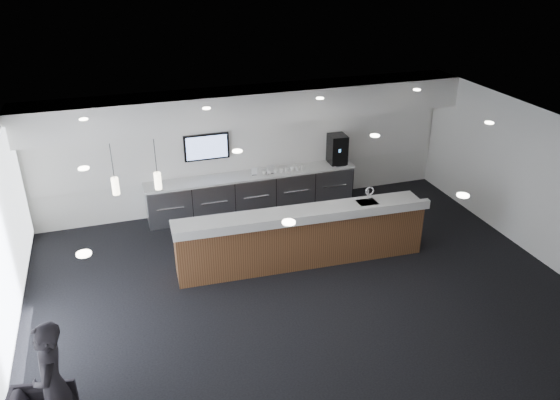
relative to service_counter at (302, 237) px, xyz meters
name	(u,v)px	position (x,y,z in m)	size (l,w,h in m)	color
ground	(305,293)	(-0.31, -1.08, -0.58)	(10.00, 10.00, 0.00)	black
ceiling	(309,141)	(-0.31, -1.08, 2.42)	(10.00, 8.00, 0.02)	black
back_wall	(248,147)	(-0.31, 2.92, 0.92)	(10.00, 0.02, 3.00)	silver
right_wall	(540,186)	(4.69, -1.08, 0.92)	(0.02, 8.00, 3.00)	silver
soffit_bulkhead	(252,105)	(-0.31, 2.47, 2.07)	(10.00, 0.90, 0.70)	white
alcove_panel	(248,144)	(-0.31, 2.89, 1.02)	(9.80, 0.06, 1.40)	white
back_credenza	(253,192)	(-0.31, 2.56, -0.10)	(5.06, 0.66, 0.95)	gray
wall_tv	(207,147)	(-1.31, 2.83, 1.07)	(1.05, 0.08, 0.62)	black
pendant_left	(158,183)	(-2.71, -0.28, 1.67)	(0.12, 0.12, 0.30)	#FFF0C6
pendant_right	(116,188)	(-3.41, -0.28, 1.67)	(0.12, 0.12, 0.30)	#FFF0C6
ceiling_can_lights	(309,143)	(-0.31, -1.08, 2.39)	(7.00, 5.00, 0.02)	white
service_counter	(302,237)	(0.00, 0.00, 0.00)	(5.13, 1.08, 1.49)	#4C2E19
coffee_machine	(337,149)	(1.87, 2.61, 0.73)	(0.43, 0.55, 0.72)	black
info_sign_left	(254,171)	(-0.28, 2.49, 0.47)	(0.14, 0.02, 0.19)	silver
info_sign_right	(270,169)	(0.10, 2.45, 0.49)	(0.17, 0.02, 0.22)	silver
lounge_guest	(53,385)	(-4.49, -3.15, 0.34)	(0.67, 0.44, 1.84)	black
cup_0	(303,168)	(0.93, 2.46, 0.42)	(0.10, 0.10, 0.09)	white
cup_1	(298,168)	(0.79, 2.46, 0.42)	(0.10, 0.10, 0.09)	white
cup_2	(292,169)	(0.65, 2.46, 0.42)	(0.10, 0.10, 0.09)	white
cup_3	(287,170)	(0.51, 2.46, 0.42)	(0.10, 0.10, 0.09)	white
cup_4	(281,170)	(0.37, 2.46, 0.42)	(0.10, 0.10, 0.09)	white
cup_5	(275,171)	(0.23, 2.46, 0.42)	(0.10, 0.10, 0.09)	white
cup_6	(270,172)	(0.09, 2.46, 0.42)	(0.10, 0.10, 0.09)	white
cup_7	(264,173)	(-0.05, 2.46, 0.42)	(0.10, 0.10, 0.09)	white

